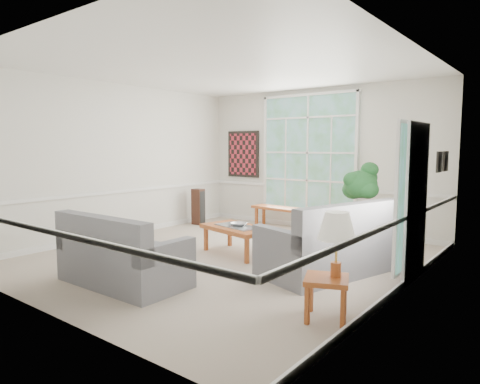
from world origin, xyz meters
name	(u,v)px	position (x,y,z in m)	size (l,w,h in m)	color
floor	(228,257)	(0.00, 0.00, -0.01)	(5.50, 6.00, 0.01)	#A89989
ceiling	(227,67)	(0.00, 0.00, 3.00)	(5.50, 6.00, 0.02)	white
wall_back	(317,160)	(0.00, 3.00, 1.50)	(5.50, 0.02, 3.00)	silver
wall_front	(42,174)	(0.00, -3.00, 1.50)	(5.50, 0.02, 3.00)	silver
wall_left	(120,161)	(-2.75, 0.00, 1.50)	(0.02, 6.00, 3.00)	silver
wall_right	(405,170)	(2.75, 0.00, 1.50)	(0.02, 6.00, 3.00)	silver
window_back	(308,153)	(-0.20, 2.96, 1.65)	(2.30, 0.08, 2.40)	white
entry_door	(415,202)	(2.71, 0.60, 1.05)	(0.08, 0.90, 2.10)	white
door_sidelight	(400,199)	(2.71, -0.03, 1.15)	(0.08, 0.26, 1.90)	white
wall_art	(243,154)	(-1.95, 2.95, 1.60)	(0.90, 0.06, 1.10)	#58171E
wall_frame_near	(439,162)	(2.71, 1.75, 1.55)	(0.04, 0.26, 0.32)	black
wall_frame_far	(445,161)	(2.71, 2.15, 1.55)	(0.04, 0.26, 0.32)	black
loveseat_right	(327,237)	(1.66, 0.20, 0.52)	(0.99, 1.91, 1.03)	slate
loveseat_front	(124,248)	(-0.21, -1.85, 0.46)	(1.72, 0.89, 0.93)	slate
coffee_table	(238,240)	(0.00, 0.26, 0.23)	(1.24, 0.68, 0.46)	#A54F22
pewter_bowl	(239,224)	(0.01, 0.28, 0.50)	(0.32, 0.32, 0.08)	#9B9BA0
window_bench	(293,220)	(-0.30, 2.54, 0.23)	(1.99, 0.39, 0.46)	#A54F22
end_table	(356,234)	(1.40, 1.86, 0.25)	(0.49, 0.49, 0.49)	#A54F22
houseplant	(360,191)	(1.45, 1.84, 1.02)	(0.61, 0.61, 1.05)	#1E5525
side_table	(326,298)	(2.40, -1.31, 0.22)	(0.44, 0.44, 0.45)	#A54F22
table_lamp	(336,245)	(2.47, -1.23, 0.79)	(0.39, 0.39, 0.67)	white
pet_bed	(227,225)	(-1.59, 1.89, 0.07)	(0.47, 0.47, 0.14)	gray
floor_speaker	(198,207)	(-2.40, 1.85, 0.41)	(0.25, 0.20, 0.82)	#361C13
cat	(353,225)	(1.75, 0.88, 0.60)	(0.32, 0.23, 0.15)	black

